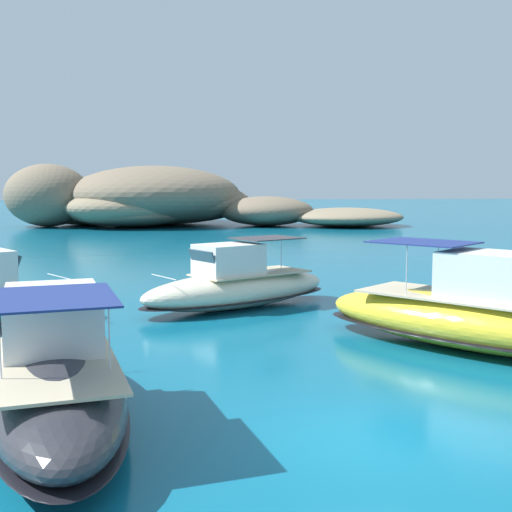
{
  "coord_description": "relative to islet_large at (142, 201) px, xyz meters",
  "views": [
    {
      "loc": [
        -3.82,
        -11.79,
        4.95
      ],
      "look_at": [
        0.09,
        16.65,
        1.77
      ],
      "focal_mm": 45.63,
      "sensor_mm": 36.0,
      "label": 1
    }
  ],
  "objects": [
    {
      "name": "ground_plane",
      "position": [
        6.75,
        -69.25,
        -2.95
      ],
      "size": [
        400.0,
        400.0,
        0.0
      ],
      "primitive_type": "plane",
      "color": "#0C5B7A"
    },
    {
      "name": "motorboat_charcoal",
      "position": [
        0.57,
        -67.37,
        -2.03
      ],
      "size": [
        4.54,
        9.69,
        2.92
      ],
      "color": "#2D2D33",
      "rests_on": "ground"
    },
    {
      "name": "islet_large",
      "position": [
        0.0,
        0.0,
        0.0
      ],
      "size": [
        34.57,
        29.48,
        7.34
      ],
      "color": "#756651",
      "rests_on": "ground"
    },
    {
      "name": "islet_small",
      "position": [
        20.08,
        -4.15,
        -1.59
      ],
      "size": [
        23.45,
        17.47,
        3.52
      ],
      "color": "#756651",
      "rests_on": "ground"
    },
    {
      "name": "motorboat_yellow",
      "position": [
        12.07,
        -62.96,
        -1.95
      ],
      "size": [
        8.84,
        9.64,
        3.16
      ],
      "color": "yellow",
      "rests_on": "ground"
    },
    {
      "name": "motorboat_cream",
      "position": [
        5.68,
        -55.39,
        -2.08
      ],
      "size": [
        8.97,
        6.62,
        2.76
      ],
      "color": "beige",
      "rests_on": "ground"
    }
  ]
}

